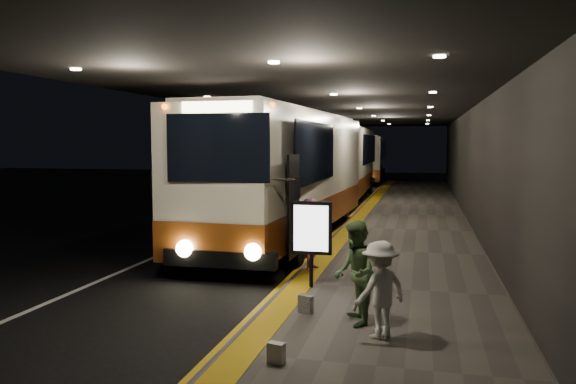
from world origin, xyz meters
The scene contains 18 objects.
ground centered at (0.00, 0.00, 0.00)m, with size 90.00×90.00×0.00m, color black.
lane_line_white centered at (-1.80, 5.00, 0.01)m, with size 0.12×50.00×0.01m, color silver.
kerb_stripe_yellow centered at (2.35, 5.00, 0.01)m, with size 0.18×50.00×0.01m, color gold.
sidewalk centered at (4.75, 5.00, 0.07)m, with size 4.50×50.00×0.15m, color #514C44.
tactile_strip centered at (2.85, 5.00, 0.16)m, with size 0.50×50.00×0.01m, color gold.
terminal_wall centered at (7.00, 5.00, 3.00)m, with size 0.10×50.00×6.00m, color black.
support_columns centered at (-1.50, 4.00, 2.20)m, with size 0.80×24.80×4.40m.
canopy centered at (2.50, 5.00, 4.60)m, with size 9.00×50.00×0.40m, color black.
coach_main centered at (1.00, 3.14, 1.93)m, with size 3.21×12.99×4.02m.
coach_second centered at (0.94, 16.11, 1.86)m, with size 2.84×12.38×3.88m.
coach_third centered at (0.88, 30.45, 1.70)m, with size 2.97×11.42×3.55m.
passenger_boarding centered at (2.80, -1.81, 1.00)m, with size 0.62×0.41×1.69m, color pink.
passenger_waiting_green centered at (4.26, -5.56, 1.01)m, with size 0.83×0.51×1.71m, color #466638.
passenger_waiting_white centered at (4.70, -6.10, 0.90)m, with size 0.97×0.45×1.49m, color silver.
bag_polka centered at (3.35, -5.18, 0.31)m, with size 0.26×0.11×0.32m, color black.
bag_plain centered at (3.42, -7.47, 0.29)m, with size 0.23×0.13×0.29m, color white.
info_sign centered at (3.10, -3.42, 1.35)m, with size 0.84×0.12×1.78m.
stanchion_post centered at (2.75, -1.97, 0.72)m, with size 0.05×0.05×1.14m, color black.
Camera 1 is at (5.31, -14.59, 3.13)m, focal length 35.00 mm.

